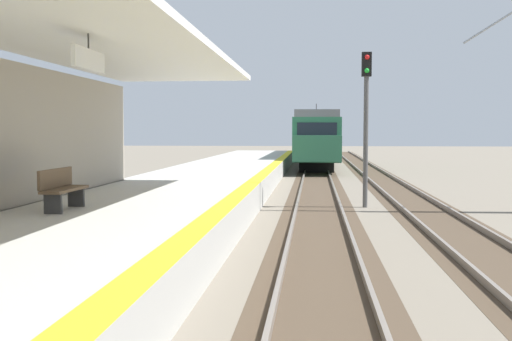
{
  "coord_description": "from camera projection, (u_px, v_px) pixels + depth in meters",
  "views": [
    {
      "loc": [
        1.74,
        3.36,
        2.57
      ],
      "look_at": [
        1.05,
        10.53,
        2.1
      ],
      "focal_mm": 42.5,
      "sensor_mm": 36.0,
      "label": 1
    }
  ],
  "objects": [
    {
      "name": "platform_bench",
      "position": [
        62.0,
        188.0,
        12.8
      ],
      "size": [
        0.45,
        1.6,
        0.88
      ],
      "color": "brown",
      "rests_on": "station_platform"
    },
    {
      "name": "approaching_train",
      "position": [
        316.0,
        137.0,
        43.97
      ],
      "size": [
        2.93,
        19.6,
        4.76
      ],
      "color": "#286647",
      "rests_on": "ground"
    },
    {
      "name": "track_pair_nearest_platform",
      "position": [
        320.0,
        223.0,
        16.68
      ],
      "size": [
        2.34,
        120.0,
        0.16
      ],
      "color": "#4C3D2D",
      "rests_on": "ground"
    },
    {
      "name": "rail_signal_post",
      "position": [
        366.0,
        113.0,
        20.27
      ],
      "size": [
        0.32,
        0.34,
        5.2
      ],
      "color": "#4C4C4C",
      "rests_on": "ground"
    },
    {
      "name": "track_pair_middle",
      "position": [
        446.0,
        225.0,
        16.35
      ],
      "size": [
        2.34,
        120.0,
        0.16
      ],
      "color": "#4C3D2D",
      "rests_on": "ground"
    },
    {
      "name": "station_platform",
      "position": [
        117.0,
        229.0,
        13.09
      ],
      "size": [
        5.0,
        80.0,
        0.91
      ],
      "color": "#B7B5AD",
      "rests_on": "ground"
    }
  ]
}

